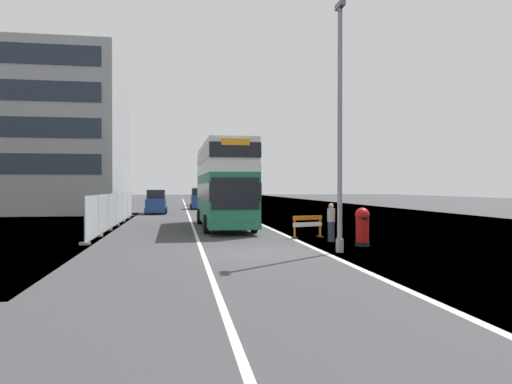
{
  "coord_description": "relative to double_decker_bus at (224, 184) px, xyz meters",
  "views": [
    {
      "loc": [
        -2.74,
        -17.75,
        2.46
      ],
      "look_at": [
        1.3,
        7.13,
        2.2
      ],
      "focal_mm": 33.57,
      "sensor_mm": 36.0,
      "label": 1
    }
  ],
  "objects": [
    {
      "name": "bare_tree_far_verge_near",
      "position": [
        -11.29,
        24.66,
        -0.7
      ],
      "size": [
        3.67,
        2.21,
        4.42
      ],
      "color": "#4C3D2D",
      "rests_on": "ground"
    },
    {
      "name": "construction_site_fence",
      "position": [
        -6.63,
        2.49,
        -1.63
      ],
      "size": [
        0.44,
        20.6,
        2.12
      ],
      "color": "#A8AAAD",
      "rests_on": "ground"
    },
    {
      "name": "car_receding_mid",
      "position": [
        -0.42,
        25.21,
        -1.56
      ],
      "size": [
        1.94,
        4.47,
        2.35
      ],
      "color": "navy",
      "rests_on": "ground"
    },
    {
      "name": "bare_tree_far_verge_mid",
      "position": [
        -14.05,
        33.9,
        -0.23
      ],
      "size": [
        2.58,
        2.57,
        4.93
      ],
      "color": "#4C3D2D",
      "rests_on": "ground"
    },
    {
      "name": "car_oncoming_near",
      "position": [
        -4.73,
        16.36,
        -1.62
      ],
      "size": [
        1.94,
        4.56,
        2.21
      ],
      "color": "navy",
      "rests_on": "ground"
    },
    {
      "name": "red_pillar_postbox",
      "position": [
        4.86,
        -9.98,
        -1.77
      ],
      "size": [
        0.6,
        0.6,
        1.6
      ],
      "color": "black",
      "rests_on": "ground"
    },
    {
      "name": "lamppost_foreground",
      "position": [
        3.3,
        -11.65,
        1.8
      ],
      "size": [
        0.29,
        0.7,
        9.38
      ],
      "color": "gray",
      "rests_on": "ground"
    },
    {
      "name": "ground",
      "position": [
        0.63,
        -11.0,
        -2.7
      ],
      "size": [
        140.0,
        280.0,
        0.1
      ],
      "color": "#38383A"
    },
    {
      "name": "car_receding_far",
      "position": [
        -0.08,
        34.7,
        -1.56
      ],
      "size": [
        1.98,
        3.83,
        2.33
      ],
      "color": "maroon",
      "rests_on": "ground"
    },
    {
      "name": "roadworks_barrier",
      "position": [
        3.46,
        -6.53,
        -1.99
      ],
      "size": [
        1.6,
        0.8,
        1.08
      ],
      "color": "orange",
      "rests_on": "ground"
    },
    {
      "name": "double_decker_bus",
      "position": [
        0.0,
        0.0,
        0.0
      ],
      "size": [
        2.95,
        11.37,
        4.98
      ],
      "color": "#1E6B47",
      "rests_on": "ground"
    },
    {
      "name": "pedestrian_at_kerb",
      "position": [
        4.09,
        -8.19,
        -1.78
      ],
      "size": [
        0.34,
        0.34,
        1.73
      ],
      "color": "#2D3342",
      "rests_on": "ground"
    }
  ]
}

